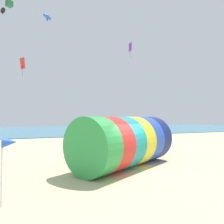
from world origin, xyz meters
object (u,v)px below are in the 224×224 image
object	(u,v)px
kite_red_diamond	(23,63)
kite_blue_parafoil	(47,17)
giant_inflatable_tube	(126,142)
kite_purple_diamond	(130,47)
kite_handler	(155,144)
beach_flag	(9,145)
kite_black_parafoil	(3,11)
bystander_near_water	(83,137)

from	to	relation	value
kite_red_diamond	kite_blue_parafoil	bearing A→B (deg)	-44.02
giant_inflatable_tube	kite_purple_diamond	world-z (taller)	kite_purple_diamond
kite_red_diamond	kite_purple_diamond	world-z (taller)	kite_purple_diamond
kite_handler	kite_red_diamond	bearing A→B (deg)	126.07
kite_blue_parafoil	beach_flag	distance (m)	21.02
kite_purple_diamond	kite_black_parafoil	bearing A→B (deg)	166.08
kite_red_diamond	beach_flag	size ratio (longest dim) A/B	0.96
kite_black_parafoil	beach_flag	world-z (taller)	kite_black_parafoil
giant_inflatable_tube	bystander_near_water	world-z (taller)	giant_inflatable_tube
kite_red_diamond	kite_purple_diamond	distance (m)	13.02
kite_handler	kite_purple_diamond	size ratio (longest dim) A/B	0.90
kite_black_parafoil	bystander_near_water	distance (m)	17.22
kite_red_diamond	beach_flag	xyz separation A→B (m)	(-0.48, -19.34, -7.16)
kite_purple_diamond	kite_handler	bearing A→B (deg)	-106.80
kite_handler	beach_flag	world-z (taller)	beach_flag
bystander_near_water	beach_flag	xyz separation A→B (m)	(-6.38, -14.50, 1.15)
giant_inflatable_tube	kite_red_diamond	size ratio (longest dim) A/B	3.45
beach_flag	kite_blue_parafoil	bearing A→B (deg)	80.13
kite_handler	kite_black_parafoil	size ratio (longest dim) A/B	1.11
kite_blue_parafoil	kite_purple_diamond	distance (m)	10.22
giant_inflatable_tube	kite_purple_diamond	xyz separation A→B (m)	(6.85, 12.51, 10.17)
bystander_near_water	kite_black_parafoil	bearing A→B (deg)	146.92
bystander_near_water	kite_blue_parafoil	bearing A→B (deg)	144.38
giant_inflatable_tube	kite_purple_diamond	size ratio (longest dim) A/B	4.13
bystander_near_water	kite_red_diamond	bearing A→B (deg)	140.62
giant_inflatable_tube	kite_blue_parafoil	distance (m)	18.58
kite_purple_diamond	kite_black_parafoil	xyz separation A→B (m)	(-14.50, 3.59, 3.49)
kite_purple_diamond	kite_black_parafoil	world-z (taller)	kite_black_parafoil
kite_blue_parafoil	bystander_near_water	distance (m)	13.87
kite_handler	kite_black_parafoil	xyz separation A→B (m)	(-11.56, 13.33, 14.30)
kite_black_parafoil	kite_blue_parafoil	bearing A→B (deg)	-31.08
giant_inflatable_tube	beach_flag	distance (m)	7.03
kite_purple_diamond	kite_black_parafoil	distance (m)	15.35
kite_red_diamond	kite_blue_parafoil	xyz separation A→B (m)	(2.47, -2.39, 4.90)
kite_red_diamond	kite_black_parafoil	world-z (taller)	kite_black_parafoil
giant_inflatable_tube	beach_flag	size ratio (longest dim) A/B	3.31
kite_handler	kite_blue_parafoil	bearing A→B (deg)	123.40
kite_handler	kite_blue_parafoil	world-z (taller)	kite_blue_parafoil
kite_blue_parafoil	beach_flag	world-z (taller)	kite_blue_parafoil
kite_red_diamond	kite_black_parafoil	size ratio (longest dim) A/B	1.47
bystander_near_water	giant_inflatable_tube	bearing A→B (deg)	-92.02
giant_inflatable_tube	bystander_near_water	bearing A→B (deg)	87.98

